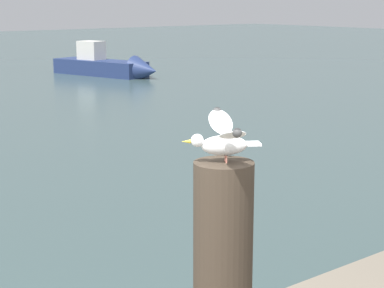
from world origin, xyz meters
TOP-DOWN VIEW (x-y plane):
  - mooring_post at (0.99, -0.54)m, footprint 0.30×0.30m
  - seagull at (0.99, -0.54)m, footprint 0.43×0.59m
  - boat_navy at (13.56, 20.51)m, footprint 2.42×5.23m

SIDE VIEW (x-z plane):
  - boat_navy at x=13.56m, z-range -0.40..1.18m
  - mooring_post at x=0.99m, z-range 1.13..2.28m
  - seagull at x=0.99m, z-range 2.28..2.51m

